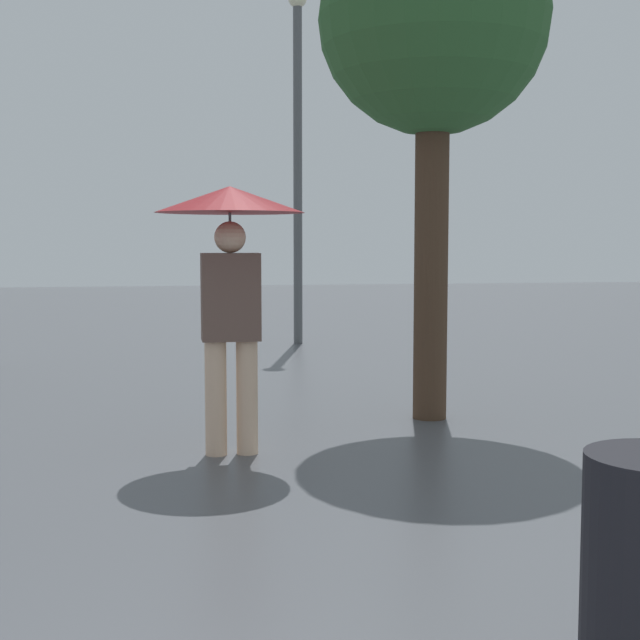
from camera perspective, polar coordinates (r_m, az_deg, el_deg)
name	(u,v)px	position (r m, az deg, el deg)	size (l,w,h in m)	color
pedestrian	(230,245)	(6.33, -5.77, 4.83)	(1.06, 1.06, 1.91)	beige
tree	(434,25)	(7.87, 7.29, 18.21)	(1.94, 1.94, 4.35)	#473323
street_lamp	(298,143)	(13.34, -1.44, 11.27)	(0.27, 0.27, 5.17)	#515456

